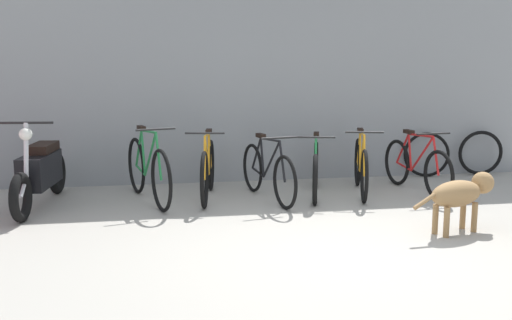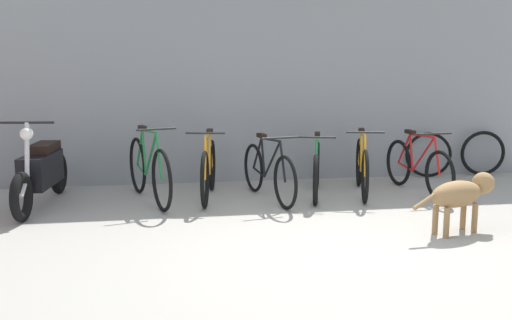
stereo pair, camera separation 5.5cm
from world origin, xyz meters
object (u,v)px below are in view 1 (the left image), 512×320
(bicycle_1, at_px, (208,170))
(spare_tire_right, at_px, (481,153))
(bicycle_0, at_px, (148,170))
(bicycle_4, at_px, (361,167))
(motorcycle, at_px, (40,172))
(stray_dog, at_px, (462,193))
(bicycle_3, at_px, (316,170))
(bicycle_5, at_px, (416,167))
(bicycle_2, at_px, (268,172))
(spare_tire_left, at_px, (427,155))

(bicycle_1, xyz_separation_m, spare_tire_right, (4.14, 0.85, -0.02))
(bicycle_0, relative_size, bicycle_4, 1.07)
(motorcycle, height_order, stray_dog, motorcycle)
(bicycle_3, distance_m, spare_tire_right, 2.91)
(bicycle_3, distance_m, bicycle_5, 1.32)
(bicycle_1, xyz_separation_m, motorcycle, (-1.96, -0.08, 0.05))
(bicycle_4, bearing_deg, spare_tire_right, 127.76)
(bicycle_2, bearing_deg, bicycle_1, -117.05)
(stray_dog, height_order, spare_tire_left, spare_tire_left)
(bicycle_0, bearing_deg, bicycle_4, 73.46)
(spare_tire_left, bearing_deg, bicycle_0, -167.44)
(spare_tire_right, bearing_deg, bicycle_4, -157.29)
(bicycle_2, relative_size, bicycle_3, 0.97)
(bicycle_4, relative_size, stray_dog, 1.54)
(bicycle_2, bearing_deg, bicycle_5, 80.66)
(bicycle_2, xyz_separation_m, bicycle_5, (1.97, 0.08, -0.00))
(bicycle_0, distance_m, stray_dog, 3.57)
(bicycle_0, xyz_separation_m, bicycle_5, (3.41, -0.07, -0.05))
(bicycle_3, height_order, bicycle_4, bicycle_4)
(bicycle_4, distance_m, motorcycle, 3.90)
(stray_dog, bearing_deg, bicycle_1, 120.85)
(bicycle_1, bearing_deg, bicycle_2, 84.61)
(bicycle_0, xyz_separation_m, stray_dog, (3.06, -1.85, 0.01))
(stray_dog, distance_m, spare_tire_right, 3.29)
(bicycle_1, relative_size, spare_tire_left, 2.48)
(bicycle_1, relative_size, stray_dog, 1.56)
(bicycle_3, xyz_separation_m, bicycle_4, (0.58, -0.04, 0.02))
(bicycle_5, bearing_deg, bicycle_1, -98.90)
(spare_tire_right, bearing_deg, bicycle_0, -169.61)
(bicycle_1, xyz_separation_m, bicycle_2, (0.71, -0.20, -0.01))
(motorcycle, bearing_deg, bicycle_1, 99.47)
(bicycle_1, distance_m, spare_tire_right, 4.23)
(bicycle_0, xyz_separation_m, bicycle_4, (2.67, -0.03, -0.03))
(bicycle_5, distance_m, stray_dog, 1.82)
(bicycle_2, xyz_separation_m, stray_dog, (1.62, -1.70, 0.05))
(bicycle_0, height_order, bicycle_2, bicycle_0)
(bicycle_3, distance_m, bicycle_4, 0.59)
(motorcycle, relative_size, spare_tire_left, 2.89)
(bicycle_0, xyz_separation_m, bicycle_2, (1.44, -0.15, -0.04))
(stray_dog, bearing_deg, bicycle_2, 113.55)
(spare_tire_left, bearing_deg, stray_dog, -109.14)
(bicycle_3, xyz_separation_m, spare_tire_right, (2.78, 0.88, 0.01))
(bicycle_2, xyz_separation_m, spare_tire_left, (2.57, 1.04, -0.01))
(stray_dog, xyz_separation_m, spare_tire_left, (0.95, 2.75, -0.06))
(bicycle_4, height_order, spare_tire_right, bicycle_4)
(spare_tire_left, bearing_deg, bicycle_4, -145.50)
(bicycle_4, bearing_deg, bicycle_5, 101.83)
(bicycle_2, bearing_deg, spare_tire_left, 100.34)
(bicycle_5, relative_size, stray_dog, 1.54)
(bicycle_3, height_order, spare_tire_left, bicycle_3)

